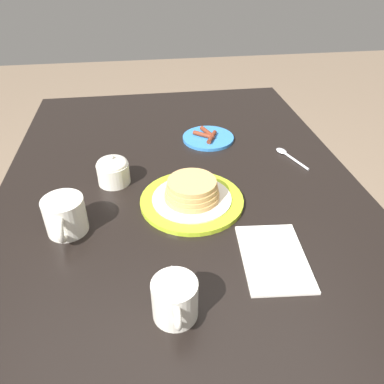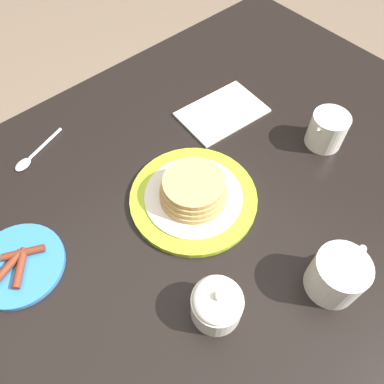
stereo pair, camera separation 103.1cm
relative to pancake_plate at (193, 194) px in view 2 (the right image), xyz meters
name	(u,v)px [view 2 (the right image)]	position (x,y,z in m)	size (l,w,h in m)	color
ground_plane	(187,324)	(-0.04, -0.02, -0.80)	(8.00, 8.00, 0.00)	#7A6651
dining_table	(184,244)	(-0.04, -0.02, -0.14)	(1.45, 0.95, 0.78)	black
pancake_plate	(193,194)	(0.00, 0.00, 0.00)	(0.25, 0.25, 0.07)	#AAC628
side_plate_bacon	(19,264)	(-0.33, 0.10, -0.02)	(0.16, 0.16, 0.02)	#337AC6
coffee_mug	(338,274)	(0.07, -0.29, 0.02)	(0.12, 0.09, 0.08)	silver
creamer_pitcher	(327,129)	(0.32, -0.07, 0.02)	(0.12, 0.08, 0.09)	silver
sugar_bowl	(217,304)	(-0.12, -0.19, 0.02)	(0.08, 0.08, 0.08)	silver
napkin	(222,112)	(0.21, 0.14, -0.02)	(0.21, 0.15, 0.01)	silver
spoon	(32,156)	(-0.19, 0.31, -0.02)	(0.14, 0.06, 0.01)	silver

